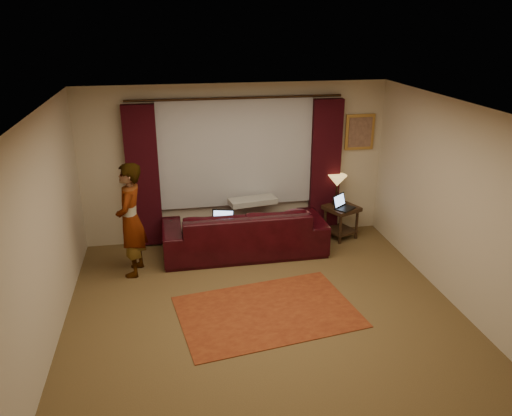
{
  "coord_description": "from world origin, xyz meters",
  "views": [
    {
      "loc": [
        -1.09,
        -5.35,
        3.56
      ],
      "look_at": [
        0.1,
        1.2,
        1.0
      ],
      "focal_mm": 35.0,
      "sensor_mm": 36.0,
      "label": 1
    }
  ],
  "objects_px": {
    "sofa": "(244,222)",
    "laptop_table": "(345,202)",
    "laptop_sofa": "(222,221)",
    "person": "(131,220)",
    "tiffany_lamp": "(337,190)",
    "end_table": "(341,222)"
  },
  "relations": [
    {
      "from": "sofa",
      "to": "tiffany_lamp",
      "type": "xyz_separation_m",
      "value": [
        1.65,
        0.41,
        0.31
      ]
    },
    {
      "from": "sofa",
      "to": "tiffany_lamp",
      "type": "distance_m",
      "value": 1.73
    },
    {
      "from": "sofa",
      "to": "laptop_table",
      "type": "distance_m",
      "value": 1.74
    },
    {
      "from": "laptop_sofa",
      "to": "tiffany_lamp",
      "type": "bearing_deg",
      "value": 30.9
    },
    {
      "from": "end_table",
      "to": "laptop_table",
      "type": "distance_m",
      "value": 0.42
    },
    {
      "from": "tiffany_lamp",
      "to": "laptop_table",
      "type": "distance_m",
      "value": 0.3
    },
    {
      "from": "tiffany_lamp",
      "to": "person",
      "type": "bearing_deg",
      "value": -166.48
    },
    {
      "from": "sofa",
      "to": "tiffany_lamp",
      "type": "relative_size",
      "value": 5.03
    },
    {
      "from": "tiffany_lamp",
      "to": "person",
      "type": "xyz_separation_m",
      "value": [
        -3.36,
        -0.81,
        0.02
      ]
    },
    {
      "from": "sofa",
      "to": "laptop_table",
      "type": "bearing_deg",
      "value": -175.45
    },
    {
      "from": "laptop_sofa",
      "to": "person",
      "type": "relative_size",
      "value": 0.22
    },
    {
      "from": "sofa",
      "to": "laptop_table",
      "type": "height_order",
      "value": "sofa"
    },
    {
      "from": "tiffany_lamp",
      "to": "sofa",
      "type": "bearing_deg",
      "value": -166.21
    },
    {
      "from": "end_table",
      "to": "person",
      "type": "xyz_separation_m",
      "value": [
        -3.41,
        -0.67,
        0.56
      ]
    },
    {
      "from": "sofa",
      "to": "tiffany_lamp",
      "type": "height_order",
      "value": "tiffany_lamp"
    },
    {
      "from": "sofa",
      "to": "end_table",
      "type": "height_order",
      "value": "sofa"
    },
    {
      "from": "sofa",
      "to": "end_table",
      "type": "relative_size",
      "value": 4.52
    },
    {
      "from": "laptop_sofa",
      "to": "end_table",
      "type": "height_order",
      "value": "laptop_sofa"
    },
    {
      "from": "laptop_sofa",
      "to": "laptop_table",
      "type": "relative_size",
      "value": 1.07
    },
    {
      "from": "sofa",
      "to": "person",
      "type": "xyz_separation_m",
      "value": [
        -1.7,
        -0.4,
        0.32
      ]
    },
    {
      "from": "end_table",
      "to": "person",
      "type": "height_order",
      "value": "person"
    },
    {
      "from": "sofa",
      "to": "person",
      "type": "bearing_deg",
      "value": 12.87
    }
  ]
}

